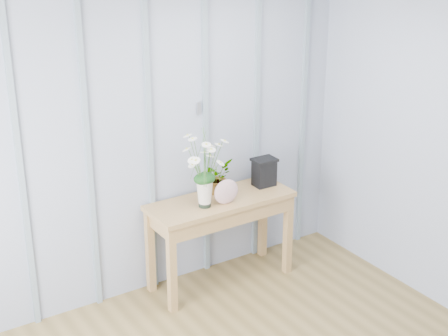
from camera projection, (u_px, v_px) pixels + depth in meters
room_shell at (213, 91)px, 3.81m from camera, size 4.00×4.50×2.50m
sideboard at (221, 212)px, 5.52m from camera, size 1.20×0.45×0.75m
daisy_vase at (204, 161)px, 5.20m from camera, size 0.43×0.33×0.61m
spider_plant at (217, 177)px, 5.54m from camera, size 0.33×0.32×0.28m
felt_disc_vessel at (226, 192)px, 5.35m from camera, size 0.21×0.08×0.21m
carved_box at (264, 172)px, 5.69m from camera, size 0.20×0.16×0.24m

